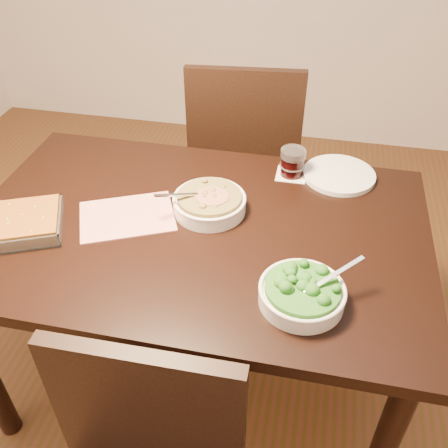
% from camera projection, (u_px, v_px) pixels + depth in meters
% --- Properties ---
extents(ground, '(4.00, 4.00, 0.00)m').
position_uv_depth(ground, '(203.00, 371.00, 1.99)').
color(ground, '#4B3515').
rests_on(ground, ground).
extents(table, '(1.40, 0.90, 0.75)m').
position_uv_depth(table, '(197.00, 249.00, 1.58)').
color(table, black).
rests_on(table, ground).
extents(magazine_a, '(0.35, 0.31, 0.01)m').
position_uv_depth(magazine_a, '(127.00, 216.00, 1.55)').
color(magazine_a, '#BD3639').
rests_on(magazine_a, table).
extents(coaster, '(0.10, 0.10, 0.00)m').
position_uv_depth(coaster, '(291.00, 174.00, 1.73)').
color(coaster, white).
rests_on(coaster, table).
extents(stew_bowl, '(0.23, 0.23, 0.09)m').
position_uv_depth(stew_bowl, '(209.00, 202.00, 1.56)').
color(stew_bowl, white).
rests_on(stew_bowl, table).
extents(broccoli_bowl, '(0.23, 0.22, 0.09)m').
position_uv_depth(broccoli_bowl, '(302.00, 293.00, 1.26)').
color(broccoli_bowl, white).
rests_on(broccoli_bowl, table).
extents(baking_dish, '(0.34, 0.30, 0.05)m').
position_uv_depth(baking_dish, '(13.00, 225.00, 1.48)').
color(baking_dish, silver).
rests_on(baking_dish, table).
extents(wine_tumbler, '(0.09, 0.09, 0.10)m').
position_uv_depth(wine_tumbler, '(293.00, 162.00, 1.70)').
color(wine_tumbler, black).
rests_on(wine_tumbler, coaster).
extents(dinner_plate, '(0.25, 0.25, 0.02)m').
position_uv_depth(dinner_plate, '(339.00, 175.00, 1.72)').
color(dinner_plate, silver).
rests_on(dinner_plate, table).
extents(chair_far, '(0.51, 0.51, 0.99)m').
position_uv_depth(chair_far, '(245.00, 153.00, 2.23)').
color(chair_far, black).
rests_on(chair_far, ground).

